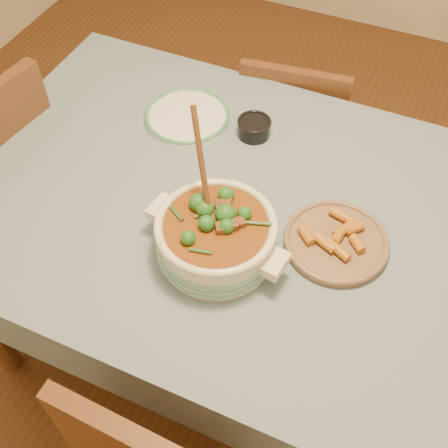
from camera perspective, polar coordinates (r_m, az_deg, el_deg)
name	(u,v)px	position (r m, az deg, el deg)	size (l,w,h in m)	color
floor	(244,339)	(2.14, 2.03, -11.59)	(4.50, 4.50, 0.00)	#4F3216
dining_table	(250,230)	(1.58, 2.70, -0.58)	(1.68, 1.08, 0.76)	brown
stew_casserole	(216,235)	(1.36, -0.83, -1.09)	(0.38, 0.32, 0.35)	#ECE4C6
white_plate	(187,116)	(1.75, -3.75, 10.86)	(0.28, 0.28, 0.02)	white
condiment_bowl	(254,127)	(1.69, 3.07, 9.84)	(0.13, 0.13, 0.05)	black
fried_plate	(336,241)	(1.44, 11.33, -1.69)	(0.31, 0.31, 0.04)	#8F694F
chair_far	(292,131)	(2.19, 6.93, 9.32)	(0.42, 0.42, 0.80)	brown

